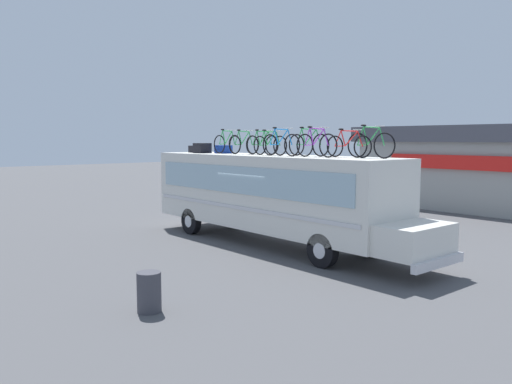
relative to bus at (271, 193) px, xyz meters
name	(u,v)px	position (x,y,z in m)	size (l,w,h in m)	color
ground_plane	(267,243)	(-0.21, 0.00, -1.81)	(120.00, 120.00, 0.00)	#4C4C4F
bus	(271,193)	(0.00, 0.00, 0.00)	(11.97, 2.43, 3.12)	silver
luggage_bag_1	(197,149)	(-4.58, -0.01, 1.45)	(0.73, 0.38, 0.29)	black
luggage_bag_2	(202,148)	(-3.83, -0.26, 1.50)	(0.55, 0.54, 0.39)	black
luggage_bag_3	(223,149)	(-3.04, 0.20, 1.46)	(0.64, 0.42, 0.31)	#193899
rooftop_bicycle_1	(227,143)	(-2.35, -0.14, 1.70)	(1.67, 0.44, 0.94)	black
rooftop_bicycle_2	(243,144)	(-1.48, -0.04, 1.69)	(1.69, 0.44, 0.92)	black
rooftop_bicycle_3	(262,144)	(-0.79, 0.26, 1.68)	(1.73, 0.44, 0.91)	black
rooftop_bicycle_4	(270,144)	(0.03, -0.10, 1.68)	(1.70, 0.44, 0.89)	black
rooftop_bicycle_5	(281,144)	(0.82, -0.33, 1.70)	(1.78, 0.44, 0.96)	black
rooftop_bicycle_6	(308,144)	(1.53, 0.23, 1.70)	(1.81, 0.44, 0.96)	black
rooftop_bicycle_7	(316,144)	(2.35, -0.27, 1.70)	(1.70, 0.44, 0.96)	black
rooftop_bicycle_8	(348,145)	(3.17, 0.26, 1.67)	(1.73, 0.44, 0.88)	black
rooftop_bicycle_9	(370,144)	(3.93, 0.34, 1.71)	(1.70, 0.44, 0.98)	black
roadside_building	(483,166)	(0.01, 15.21, 0.42)	(12.51, 6.83, 4.36)	#9E9E99
trash_bin	(149,292)	(3.59, -6.69, -1.38)	(0.52, 0.52, 0.86)	#3F3F47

